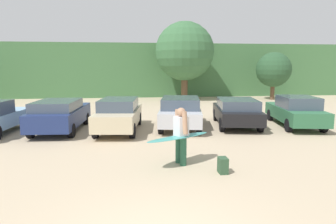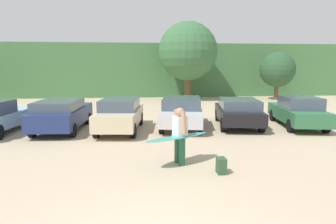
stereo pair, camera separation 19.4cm
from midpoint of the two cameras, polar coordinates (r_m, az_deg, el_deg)
name	(u,v)px [view 2 (the right image)]	position (r m, az deg, el deg)	size (l,w,h in m)	color
hillside_ridge	(139,70)	(34.76, -5.39, 8.06)	(108.00, 12.00, 5.19)	#427042
tree_ridge_back	(188,51)	(26.79, 4.04, 11.50)	(5.16, 5.16, 6.88)	brown
tree_center_left	(277,70)	(28.44, 20.39, 7.59)	(3.09, 3.09, 4.24)	brown
parked_car_navy	(62,114)	(14.71, -19.32, -0.35)	(2.13, 4.52, 1.46)	navy
parked_car_champagne	(120,114)	(14.01, -8.73, -0.35)	(2.19, 4.57, 1.51)	beige
parked_car_silver	(182,111)	(14.58, 3.01, 0.13)	(2.62, 4.65, 1.49)	silver
parked_car_black	(238,111)	(15.28, 13.63, 0.12)	(2.62, 4.52, 1.39)	black
parked_car_forest_green	(298,111)	(16.18, 23.91, 0.14)	(2.46, 4.70, 1.52)	#2D6642
person_adult	(180,133)	(9.08, 2.90, -3.96)	(0.45, 0.68, 1.76)	#26593F
surfboard_teal	(177,137)	(9.05, 2.43, -4.82)	(2.29, 1.70, 0.14)	teal
backpack_dropped	(221,166)	(8.64, 10.81, -10.06)	(0.24, 0.34, 0.45)	#2D4C33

